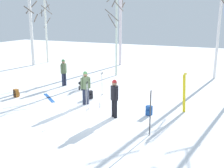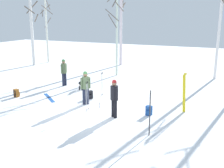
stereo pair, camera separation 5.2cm
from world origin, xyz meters
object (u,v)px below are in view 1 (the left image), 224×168
dog (81,83)px  ski_pair_lying_0 (49,98)px  person_0 (114,96)px  ski_pair_planted_0 (184,93)px  backpack_1 (149,111)px  birch_tree_4 (219,25)px  birch_tree_2 (121,19)px  ski_poles_0 (102,83)px  birch_tree_3 (116,33)px  person_2 (64,71)px  ski_poles_1 (87,95)px  birch_tree_1 (46,29)px  water_bottle_0 (100,105)px  birch_tree_0 (31,26)px  ski_pair_planted_1 (150,113)px  backpack_2 (16,93)px  person_1 (86,86)px  backpack_0 (90,95)px

dog → ski_pair_lying_0: dog is taller
person_0 → ski_pair_planted_0: bearing=35.9°
backpack_1 → birch_tree_4: birch_tree_4 is taller
backpack_1 → birch_tree_2: size_ratio=0.06×
ski_poles_0 → backpack_1: 3.80m
person_0 → backpack_1: (1.33, 0.88, -0.77)m
birch_tree_3 → backpack_1: bearing=-56.5°
ski_poles_0 → birch_tree_4: bearing=52.8°
person_2 → birch_tree_4: size_ratio=0.24×
ski_pair_planted_0 → ski_poles_1: 4.49m
birch_tree_1 → birch_tree_4: size_ratio=0.81×
water_bottle_0 → birch_tree_0: birch_tree_0 is taller
ski_pair_planted_0 → ski_poles_0: (-4.63, 0.78, -0.21)m
ski_pair_planted_0 → ski_pair_lying_0: (-7.10, -0.76, -0.93)m
water_bottle_0 → ski_pair_planted_0: bearing=15.9°
ski_pair_planted_1 → backpack_2: (-8.17, 1.74, -0.66)m
backpack_2 → birch_tree_4: 13.89m
birch_tree_2 → ski_poles_1: bearing=-74.5°
ski_pair_planted_0 → ski_pair_lying_0: size_ratio=1.24×
person_1 → backpack_1: person_1 is taller
birch_tree_1 → ski_pair_planted_0: bearing=-31.2°
ski_pair_planted_1 → ski_poles_1: 3.73m
person_2 → birch_tree_1: bearing=133.4°
backpack_2 → dog: bearing=48.4°
water_bottle_0 → birch_tree_0: size_ratio=0.04×
ski_pair_lying_0 → birch_tree_3: 7.60m
birch_tree_3 → birch_tree_4: bearing=15.3°
ski_poles_1 → water_bottle_0: ski_poles_1 is taller
ski_pair_lying_0 → backpack_1: backpack_1 is taller
ski_pair_planted_1 → ski_poles_1: (-3.46, 1.39, -0.11)m
person_2 → ski_pair_planted_0: ski_pair_planted_0 is taller
backpack_1 → birch_tree_1: (-13.05, 9.78, 2.90)m
ski_pair_lying_0 → ski_pair_planted_0: bearing=6.1°
person_1 → birch_tree_3: (-1.34, 6.96, 2.16)m
birch_tree_0 → person_2: bearing=-37.1°
ski_pair_planted_0 → backpack_2: (-8.86, -1.36, -0.72)m
person_2 → birch_tree_1: 9.73m
ski_pair_planted_1 → ski_pair_lying_0: (-6.41, 2.34, -0.87)m
ski_pair_planted_0 → ski_poles_0: size_ratio=1.39×
person_2 → water_bottle_0: size_ratio=6.55×
person_1 → birch_tree_2: size_ratio=0.22×
backpack_1 → birch_tree_3: size_ratio=0.07×
ski_pair_planted_1 → backpack_2: size_ratio=4.01×
birch_tree_3 → dog: bearing=-94.0°
birch_tree_2 → person_0: bearing=-68.5°
person_2 → ski_pair_planted_0: size_ratio=0.91×
person_1 → dog: (-1.66, 2.32, -0.59)m
ski_poles_0 → ski_pair_planted_1: bearing=-44.6°
ski_poles_0 → backpack_0: 0.96m
person_1 → backpack_0: person_1 is taller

